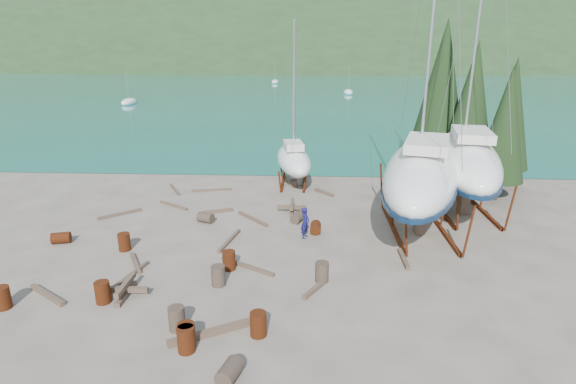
{
  "coord_description": "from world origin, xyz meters",
  "views": [
    {
      "loc": [
        1.82,
        -18.48,
        9.49
      ],
      "look_at": [
        0.79,
        3.0,
        2.57
      ],
      "focal_mm": 28.0,
      "sensor_mm": 36.0,
      "label": 1
    }
  ],
  "objects_px": {
    "large_sailboat_far": "(465,160)",
    "worker": "(305,223)",
    "small_sailboat_shore": "(294,160)",
    "large_sailboat_near": "(422,173)"
  },
  "relations": [
    {
      "from": "large_sailboat_far",
      "to": "worker",
      "type": "distance_m",
      "value": 10.79
    },
    {
      "from": "small_sailboat_shore",
      "to": "worker",
      "type": "height_order",
      "value": "small_sailboat_shore"
    },
    {
      "from": "worker",
      "to": "large_sailboat_near",
      "type": "bearing_deg",
      "value": -57.49
    },
    {
      "from": "large_sailboat_near",
      "to": "small_sailboat_shore",
      "type": "distance_m",
      "value": 10.82
    },
    {
      "from": "large_sailboat_near",
      "to": "large_sailboat_far",
      "type": "xyz_separation_m",
      "value": [
        3.33,
        3.23,
        -0.06
      ]
    },
    {
      "from": "large_sailboat_near",
      "to": "large_sailboat_far",
      "type": "relative_size",
      "value": 1.03
    },
    {
      "from": "small_sailboat_shore",
      "to": "large_sailboat_near",
      "type": "bearing_deg",
      "value": -59.19
    },
    {
      "from": "large_sailboat_near",
      "to": "worker",
      "type": "relative_size",
      "value": 11.93
    },
    {
      "from": "large_sailboat_far",
      "to": "small_sailboat_shore",
      "type": "bearing_deg",
      "value": 165.92
    },
    {
      "from": "large_sailboat_near",
      "to": "small_sailboat_shore",
      "type": "bearing_deg",
      "value": 147.76
    }
  ]
}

